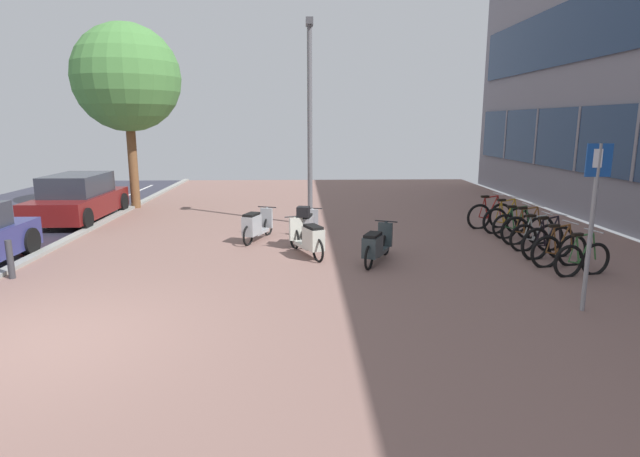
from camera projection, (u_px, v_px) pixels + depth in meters
name	position (u px, v px, depth m)	size (l,w,h in m)	color
ground	(150.00, 342.00, 7.06)	(21.00, 40.00, 0.13)	#292939
bicycle_rack_00	(582.00, 259.00, 9.98)	(1.29, 0.47, 0.93)	black
bicycle_rack_01	(559.00, 250.00, 10.62)	(1.32, 0.48, 0.98)	black
bicycle_rack_02	(548.00, 242.00, 11.26)	(1.39, 0.52, 1.03)	black
bicycle_rack_03	(536.00, 237.00, 11.91)	(1.32, 0.48, 0.94)	black
bicycle_rack_04	(528.00, 230.00, 12.55)	(1.42, 0.48, 1.02)	black
bicycle_rack_05	(517.00, 226.00, 13.20)	(1.32, 0.48, 0.94)	black
bicycle_rack_06	(506.00, 220.00, 13.84)	(1.41, 0.48, 1.02)	black
bicycle_rack_07	(490.00, 216.00, 14.48)	(1.41, 0.48, 1.02)	black
scooter_near	(307.00, 225.00, 12.59)	(0.66, 1.73, 1.02)	black
scooter_mid	(376.00, 246.00, 10.85)	(0.92, 1.69, 0.82)	black
scooter_far	(309.00, 239.00, 11.42)	(0.90, 1.72, 0.82)	black
scooter_extra	(256.00, 226.00, 12.86)	(0.81, 1.68, 0.80)	black
parked_car_far	(78.00, 199.00, 15.64)	(1.82, 4.05, 1.40)	maroon
parking_sign	(593.00, 210.00, 7.85)	(0.40, 0.07, 2.64)	gray
lamp_post	(310.00, 114.00, 14.44)	(0.20, 0.52, 5.73)	slate
street_tree	(127.00, 78.00, 17.12)	(3.56, 3.56, 6.19)	brown
bollard_far	(10.00, 259.00, 9.79)	(0.12, 0.12, 0.76)	#38383D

